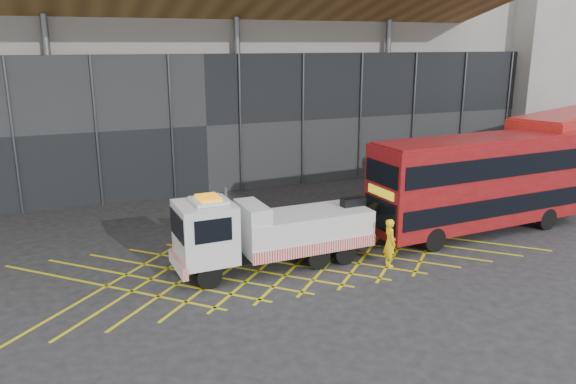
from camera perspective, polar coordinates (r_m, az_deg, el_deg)
name	(u,v)px	position (r m, az deg, el deg)	size (l,w,h in m)	color
ground_plane	(233,267)	(22.55, -5.65, -7.57)	(120.00, 120.00, 0.00)	#252427
road_markings	(288,258)	(23.29, 0.04, -6.73)	(21.56, 7.16, 0.01)	yellow
construction_building	(175,37)	(39.18, -11.36, 15.20)	(55.00, 23.97, 18.00)	gray
east_building	(548,25)	(52.28, 24.93, 15.14)	(15.00, 12.00, 20.00)	gray
recovery_truck	(269,231)	(21.88, -1.97, -4.03)	(9.29, 2.41, 3.24)	black
bus_towed	(481,180)	(27.23, 19.03, 1.16)	(11.20, 3.17, 4.51)	maroon
bus_second	(576,150)	(35.62, 27.18, 3.86)	(12.43, 7.04, 4.99)	#AD140F
worker	(390,242)	(22.62, 10.31, -5.06)	(0.70, 0.46, 1.93)	yellow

